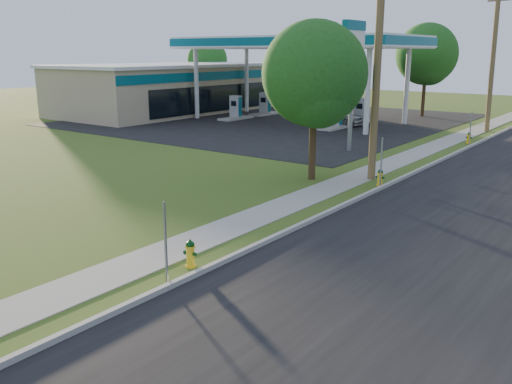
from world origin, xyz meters
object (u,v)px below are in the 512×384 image
Objects in this scene: fuel_pump_nw at (236,110)px; fuel_pump_sw at (265,107)px; tree_lot at (427,57)px; car_silver at (337,116)px; fuel_pump_ne at (335,118)px; fuel_pump_se at (361,113)px; utility_pole_far at (493,59)px; tree_verge at (315,78)px; utility_pole_mid at (378,60)px; price_pylon at (353,49)px; tree_back at (208,62)px; hydrant_mid at (380,178)px; hydrant_far at (469,138)px; hydrant_near at (190,254)px.

fuel_pump_sw is (0.00, 4.00, 0.00)m from fuel_pump_nw.
tree_lot reaches higher than car_silver.
fuel_pump_se is (0.00, 4.00, 0.00)m from fuel_pump_ne.
car_silver is (-9.74, -3.24, -4.11)m from utility_pole_far.
utility_pole_mid is at bearing 38.20° from tree_verge.
fuel_pump_sw is (-17.90, 17.00, -4.23)m from utility_pole_mid.
price_pylon reaches higher than car_silver.
tree_back is (-12.92, 11.20, 3.52)m from fuel_pump_nw.
tree_back is at bearing 67.14° from car_silver.
tree_back is at bearing 141.87° from utility_pole_mid.
car_silver is at bearing 115.49° from tree_verge.
hydrant_mid is 1.06× the size of hydrant_far.
car_silver is at bearing 165.80° from hydrant_far.
hydrant_far is (4.45, 6.65, -5.10)m from price_pylon.
price_pylon reaches higher than hydrant_mid.
fuel_pump_se is at bearing 118.44° from hydrant_mid.
fuel_pump_ne is 0.49× the size of tree_verge.
fuel_pump_se is 13.40m from price_pylon.
tree_back is 47.85m from hydrant_near.
utility_pole_mid is 2.60m from tree_verge.
hydrant_far is at bearing -58.96° from tree_lot.
car_silver is (-10.31, 26.47, 0.34)m from hydrant_near.
utility_pole_far is 2.97× the size of fuel_pump_se.
tree_lot is 36.72m from hydrant_near.
hydrant_far is at bearing -20.99° from tree_back.
fuel_pump_ne and fuel_pump_se have the same top height.
fuel_pump_sw is 24.70m from tree_verge.
price_pylon is 9.49m from hydrant_far.
fuel_pump_nw is at bearing -40.90° from tree_back.
utility_pole_mid is 1.03× the size of utility_pole_far.
fuel_pump_se is at bearing -19.28° from car_silver.
fuel_pump_sw is at bearing -176.80° from utility_pole_far.
fuel_pump_nw is 1.00× the size of fuel_pump_ne.
utility_pole_far reaches higher than fuel_pump_sw.
utility_pole_far is 2.97× the size of fuel_pump_ne.
fuel_pump_ne is at bearing 110.96° from hydrant_near.
fuel_pump_sw is 4.41× the size of hydrant_mid.
tree_back reaches higher than fuel_pump_ne.
fuel_pump_ne is 4.41× the size of hydrant_mid.
price_pylon is at bearing -39.40° from fuel_pump_sw.
fuel_pump_nw is 9.85m from fuel_pump_se.
hydrant_mid is at bearing -43.76° from fuel_pump_sw.
hydrant_near is at bearing -69.04° from fuel_pump_ne.
fuel_pump_nw is at bearing -156.04° from fuel_pump_se.
tree_back is at bearing 161.83° from fuel_pump_se.
fuel_pump_se is 8.48m from tree_lot.
fuel_pump_ne is 16.96m from hydrant_mid.
fuel_pump_se is 0.79× the size of car_silver.
fuel_pump_sw is 15.21m from tree_back.
hydrant_near is at bearing -48.84° from tree_back.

